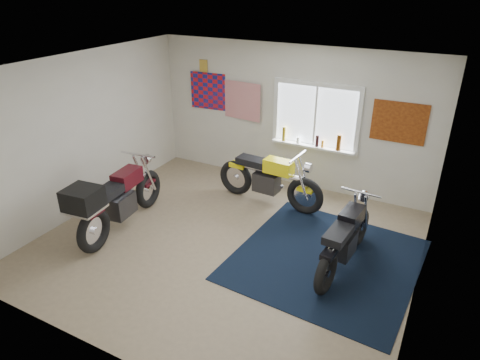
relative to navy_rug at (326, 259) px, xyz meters
The scene contains 10 objects.
ground 1.53m from the navy_rug, 168.83° to the right, with size 5.50×5.50×0.00m, color #9E896B.
room_shell 2.24m from the navy_rug, 168.83° to the right, with size 5.50×5.50×5.50m.
navy_rug is the anchor object (origin of this frame).
window_assembly 2.75m from the navy_rug, 114.76° to the left, with size 1.66×0.17×1.26m.
oil_bottles 2.52m from the navy_rug, 113.73° to the left, with size 1.15×0.09×0.30m.
flag_display 4.58m from the navy_rug, 147.30° to the left, with size 1.60×0.10×1.17m.
triumph_poster 2.71m from the navy_rug, 78.40° to the left, with size 0.90×0.03×0.70m, color #A54C14.
yellow_triumph 1.96m from the navy_rug, 140.80° to the left, with size 2.10×0.63×1.06m.
black_chrome_bike 0.49m from the navy_rug, ahead, with size 0.59×1.93×0.99m.
maroon_tourer 3.38m from the navy_rug, 165.80° to the right, with size 0.74×2.17×1.10m.
Camera 1 is at (2.79, -4.87, 3.79)m, focal length 32.00 mm.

